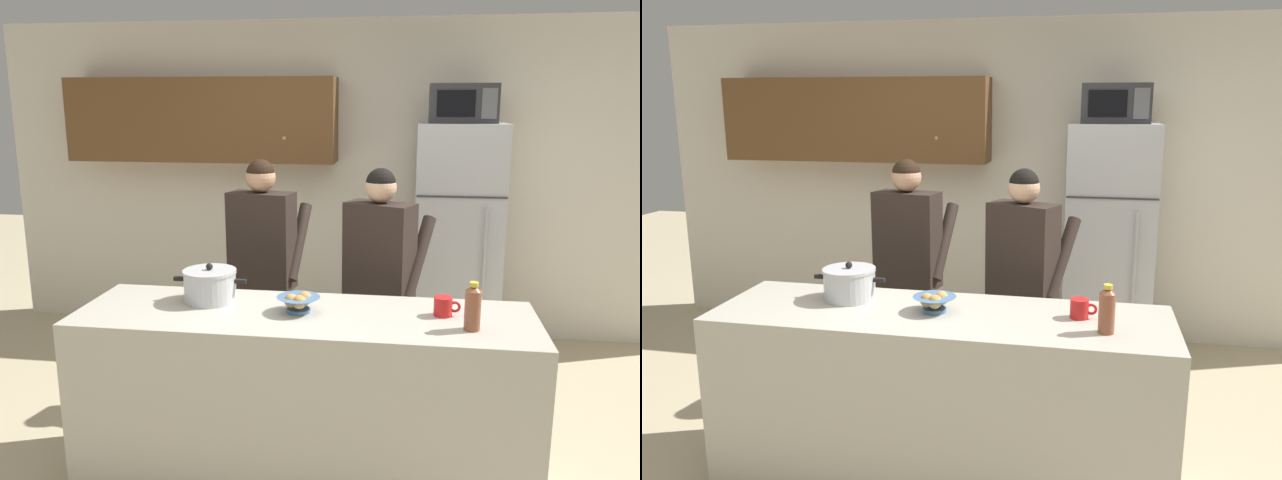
{
  "view_description": "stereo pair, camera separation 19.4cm",
  "coord_description": "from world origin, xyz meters",
  "views": [
    {
      "loc": [
        0.5,
        -2.86,
        1.94
      ],
      "look_at": [
        0.0,
        0.55,
        1.17
      ],
      "focal_mm": 34.63,
      "sensor_mm": 36.0,
      "label": 1
    },
    {
      "loc": [
        0.69,
        -2.83,
        1.94
      ],
      "look_at": [
        0.0,
        0.55,
        1.17
      ],
      "focal_mm": 34.63,
      "sensor_mm": 36.0,
      "label": 2
    }
  ],
  "objects": [
    {
      "name": "refrigerator",
      "position": [
        0.86,
        1.85,
        0.9
      ],
      "size": [
        0.64,
        0.68,
        1.79
      ],
      "color": "#B7BABF",
      "rests_on": "ground"
    },
    {
      "name": "kitchen_island",
      "position": [
        0.0,
        0.0,
        0.46
      ],
      "size": [
        2.28,
        0.68,
        0.92
      ],
      "primitive_type": "cube",
      "color": "#BCB7A8",
      "rests_on": "ground"
    },
    {
      "name": "coffee_mug",
      "position": [
        0.68,
        0.06,
        0.97
      ],
      "size": [
        0.13,
        0.09,
        0.1
      ],
      "color": "red",
      "rests_on": "kitchen_island"
    },
    {
      "name": "person_near_pot",
      "position": [
        -0.42,
        0.87,
        0.99
      ],
      "size": [
        0.54,
        0.47,
        1.6
      ],
      "color": "black",
      "rests_on": "ground"
    },
    {
      "name": "microwave",
      "position": [
        0.86,
        1.83,
        1.93
      ],
      "size": [
        0.48,
        0.37,
        0.28
      ],
      "color": "#2D2D30",
      "rests_on": "refrigerator"
    },
    {
      "name": "back_wall_unit",
      "position": [
        -0.25,
        2.25,
        1.41
      ],
      "size": [
        6.0,
        0.48,
        2.6
      ],
      "color": "silver",
      "rests_on": "ground"
    },
    {
      "name": "bread_bowl",
      "position": [
        -0.03,
        0.01,
        0.97
      ],
      "size": [
        0.22,
        0.22,
        0.1
      ],
      "color": "#4C7299",
      "rests_on": "kitchen_island"
    },
    {
      "name": "bottle_near_edge",
      "position": [
        0.8,
        -0.12,
        1.03
      ],
      "size": [
        0.07,
        0.07,
        0.23
      ],
      "color": "brown",
      "rests_on": "kitchen_island"
    },
    {
      "name": "cooking_pot",
      "position": [
        -0.52,
        0.12,
        1.01
      ],
      "size": [
        0.39,
        0.28,
        0.2
      ],
      "color": "silver",
      "rests_on": "kitchen_island"
    },
    {
      "name": "ground_plane",
      "position": [
        0.0,
        0.0,
        0.0
      ],
      "size": [
        14.0,
        14.0,
        0.0
      ],
      "primitive_type": "plane",
      "color": "#C6B793"
    },
    {
      "name": "person_by_sink",
      "position": [
        0.34,
        0.71,
        0.97
      ],
      "size": [
        0.59,
        0.55,
        1.57
      ],
      "color": "black",
      "rests_on": "ground"
    }
  ]
}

